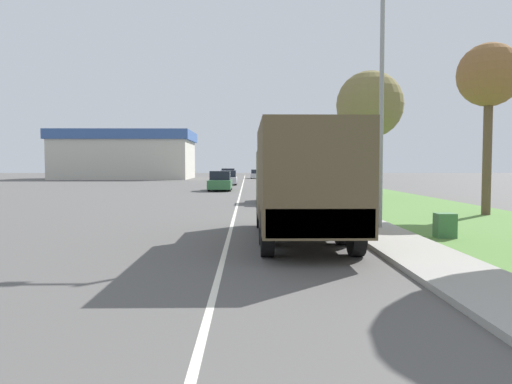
% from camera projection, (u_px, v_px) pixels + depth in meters
% --- Properties ---
extents(ground_plane, '(180.00, 180.00, 0.00)m').
position_uv_depth(ground_plane, '(241.00, 191.00, 40.38)').
color(ground_plane, '#565451').
extents(lane_centre_stripe, '(0.12, 120.00, 0.00)m').
position_uv_depth(lane_centre_stripe, '(241.00, 191.00, 40.38)').
color(lane_centre_stripe, silver).
rests_on(lane_centre_stripe, ground).
extents(sidewalk_right, '(1.80, 120.00, 0.12)m').
position_uv_depth(sidewalk_right, '(296.00, 190.00, 40.45)').
color(sidewalk_right, '#9E9B93').
rests_on(sidewalk_right, ground).
extents(grass_strip_right, '(7.00, 120.00, 0.02)m').
position_uv_depth(grass_strip_right, '(350.00, 191.00, 40.52)').
color(grass_strip_right, '#56843D').
rests_on(grass_strip_right, ground).
extents(military_truck, '(2.34, 7.71, 3.10)m').
position_uv_depth(military_truck, '(301.00, 179.00, 13.63)').
color(military_truck, '#606647').
rests_on(military_truck, ground).
extents(car_nearest_ahead, '(1.82, 4.39, 1.63)m').
position_uv_depth(car_nearest_ahead, '(275.00, 190.00, 27.79)').
color(car_nearest_ahead, silver).
rests_on(car_nearest_ahead, ground).
extents(car_second_ahead, '(1.83, 4.46, 1.60)m').
position_uv_depth(car_second_ahead, '(220.00, 182.00, 40.73)').
color(car_second_ahead, '#336B3D').
rests_on(car_second_ahead, ground).
extents(car_third_ahead, '(1.79, 4.11, 1.51)m').
position_uv_depth(car_third_ahead, '(228.00, 178.00, 52.31)').
color(car_third_ahead, '#B7BABF').
rests_on(car_third_ahead, ground).
extents(car_fourth_ahead, '(1.79, 4.11, 1.65)m').
position_uv_depth(car_fourth_ahead, '(228.00, 176.00, 62.46)').
color(car_fourth_ahead, tan).
rests_on(car_fourth_ahead, ground).
extents(car_farthest_ahead, '(1.83, 4.12, 1.38)m').
position_uv_depth(car_farthest_ahead, '(256.00, 174.00, 77.39)').
color(car_farthest_ahead, '#B7BABF').
rests_on(car_farthest_ahead, ground).
extents(lamp_post, '(1.69, 0.24, 7.96)m').
position_uv_depth(lamp_post, '(376.00, 79.00, 15.57)').
color(lamp_post, gray).
rests_on(lamp_post, sidewalk_right).
extents(tree_mid_right, '(2.60, 2.60, 7.09)m').
position_uv_depth(tree_mid_right, '(489.00, 78.00, 20.53)').
color(tree_mid_right, brown).
rests_on(tree_mid_right, grass_strip_right).
extents(tree_far_right, '(4.33, 4.33, 8.16)m').
position_uv_depth(tree_far_right, '(370.00, 105.00, 32.31)').
color(tree_far_right, '#4C3D2D').
rests_on(tree_far_right, grass_strip_right).
extents(utility_box, '(0.55, 0.45, 0.70)m').
position_uv_depth(utility_box, '(445.00, 225.00, 14.26)').
color(utility_box, '#3D7042').
rests_on(utility_box, grass_strip_right).
extents(building_distant, '(20.31, 13.32, 7.16)m').
position_uv_depth(building_distant, '(126.00, 155.00, 75.84)').
color(building_distant, beige).
rests_on(building_distant, ground).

